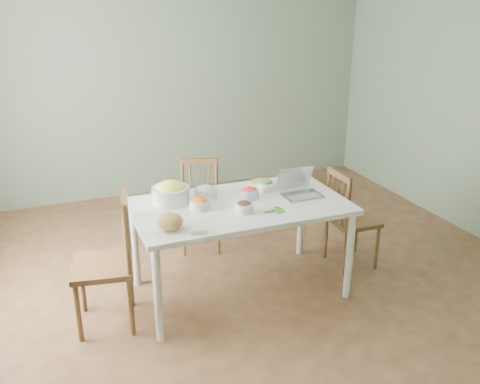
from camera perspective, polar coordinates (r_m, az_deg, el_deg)
name	(u,v)px	position (r m, az deg, el deg)	size (l,w,h in m)	color
floor	(254,280)	(4.66, 1.51, -9.62)	(5.00, 5.00, 0.00)	#482A1A
wall_back	(174,83)	(6.46, -7.26, 11.72)	(5.00, 0.00, 2.70)	slate
dining_table	(240,248)	(4.32, 0.00, -6.17)	(1.70, 0.95, 0.80)	white
chair_far	(200,207)	(5.05, -4.35, -1.62)	(0.39, 0.37, 0.87)	#4F3117
chair_left	(102,263)	(3.99, -14.83, -7.49)	(0.46, 0.44, 1.03)	#4F3117
chair_right	(353,218)	(4.84, 12.25, -2.78)	(0.41, 0.39, 0.92)	#4F3117
bread_boule	(170,222)	(3.72, -7.70, -3.22)	(0.19, 0.19, 0.12)	#AB804F
butter_stick	(199,232)	(3.65, -4.53, -4.36)	(0.11, 0.03, 0.03)	beige
bowl_squash	(170,192)	(4.19, -7.62, -0.02)	(0.30, 0.30, 0.17)	#EDE85A
bowl_carrot	(200,203)	(4.06, -4.44, -1.22)	(0.16, 0.16, 0.09)	#F24B00
bowl_onion	(206,191)	(4.29, -3.77, 0.07)	(0.18, 0.18, 0.10)	beige
bowl_mushroom	(244,207)	(3.98, 0.49, -1.63)	(0.14, 0.14, 0.09)	#331A0B
bowl_redpep	(249,193)	(4.25, 0.99, -0.09)	(0.16, 0.16, 0.09)	red
bowl_broccoli	(266,185)	(4.43, 2.88, 0.77)	(0.15, 0.15, 0.09)	#30662A
flatbread	(262,183)	(4.59, 2.48, 1.02)	(0.22, 0.22, 0.02)	#D5B774
basil_bunch	(274,210)	(4.02, 3.72, -1.97)	(0.19, 0.19, 0.02)	#157012
laptop	(303,185)	(4.29, 6.86, 0.81)	(0.32, 0.29, 0.21)	silver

